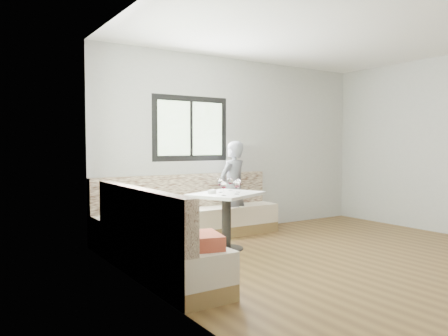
# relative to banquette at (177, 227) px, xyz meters

# --- Properties ---
(room) EXTENTS (5.01, 5.01, 2.81)m
(room) POSITION_rel_banquette_xyz_m (1.51, -1.53, 1.08)
(room) COLOR brown
(room) RESTS_ON ground
(banquette) EXTENTS (2.90, 2.80, 0.95)m
(banquette) POSITION_rel_banquette_xyz_m (0.00, 0.00, 0.00)
(banquette) COLOR olive
(banquette) RESTS_ON ground
(table) EXTENTS (1.14, 1.04, 0.76)m
(table) POSITION_rel_banquette_xyz_m (0.63, -0.21, 0.24)
(table) COLOR black
(table) RESTS_ON ground
(person) EXTENTS (0.61, 0.49, 1.46)m
(person) POSITION_rel_banquette_xyz_m (1.24, 0.53, 0.40)
(person) COLOR slate
(person) RESTS_ON ground
(olive_ramekin) EXTENTS (0.11, 0.11, 0.05)m
(olive_ramekin) POSITION_rel_banquette_xyz_m (0.44, -0.15, 0.45)
(olive_ramekin) COLOR white
(olive_ramekin) RESTS_ON table
(wine_glass_a) EXTENTS (0.08, 0.08, 0.18)m
(wine_glass_a) POSITION_rel_banquette_xyz_m (0.42, -0.47, 0.55)
(wine_glass_a) COLOR white
(wine_glass_a) RESTS_ON table
(wine_glass_b) EXTENTS (0.08, 0.08, 0.18)m
(wine_glass_b) POSITION_rel_banquette_xyz_m (0.65, -0.42, 0.55)
(wine_glass_b) COLOR white
(wine_glass_b) RESTS_ON table
(wine_glass_c) EXTENTS (0.08, 0.08, 0.18)m
(wine_glass_c) POSITION_rel_banquette_xyz_m (0.81, -0.23, 0.55)
(wine_glass_c) COLOR white
(wine_glass_c) RESTS_ON table
(wine_glass_d) EXTENTS (0.08, 0.08, 0.18)m
(wine_glass_d) POSITION_rel_banquette_xyz_m (0.60, -0.11, 0.55)
(wine_glass_d) COLOR white
(wine_glass_d) RESTS_ON table
(wine_glass_e) EXTENTS (0.08, 0.08, 0.18)m
(wine_glass_e) POSITION_rel_banquette_xyz_m (0.82, -0.01, 0.55)
(wine_glass_e) COLOR white
(wine_glass_e) RESTS_ON table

